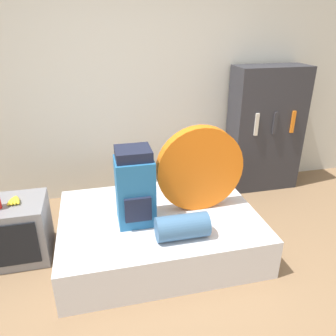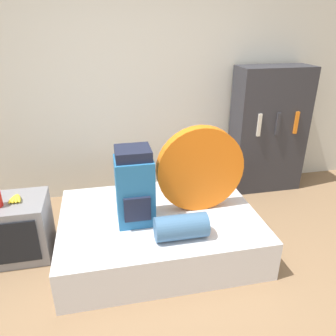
{
  "view_description": "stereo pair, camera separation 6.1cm",
  "coord_description": "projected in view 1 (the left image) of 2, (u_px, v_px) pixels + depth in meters",
  "views": [
    {
      "loc": [
        -0.51,
        -1.75,
        1.98
      ],
      "look_at": [
        0.07,
        0.74,
        0.82
      ],
      "focal_mm": 35.0,
      "sensor_mm": 36.0,
      "label": 1
    },
    {
      "loc": [
        -0.45,
        -1.76,
        1.98
      ],
      "look_at": [
        0.07,
        0.74,
        0.82
      ],
      "focal_mm": 35.0,
      "sensor_mm": 36.0,
      "label": 2
    }
  ],
  "objects": [
    {
      "name": "tent_bag",
      "position": [
        200.0,
        169.0,
        2.92
      ],
      "size": [
        0.79,
        0.1,
        0.79
      ],
      "color": "orange",
      "rests_on": "bed"
    },
    {
      "name": "backpack",
      "position": [
        135.0,
        188.0,
        2.74
      ],
      "size": [
        0.31,
        0.32,
        0.67
      ],
      "color": "#23669E",
      "rests_on": "bed"
    },
    {
      "name": "wall_back",
      "position": [
        137.0,
        86.0,
        3.68
      ],
      "size": [
        8.0,
        0.05,
        2.6
      ],
      "color": "silver",
      "rests_on": "ground_plane"
    },
    {
      "name": "sleeping_roll",
      "position": [
        182.0,
        227.0,
        2.62
      ],
      "size": [
        0.43,
        0.2,
        0.2
      ],
      "color": "#3D668E",
      "rests_on": "bed"
    },
    {
      "name": "television",
      "position": [
        15.0,
        230.0,
        2.9
      ],
      "size": [
        0.57,
        0.5,
        0.55
      ],
      "color": "gray",
      "rests_on": "ground_plane"
    },
    {
      "name": "ground_plane",
      "position": [
        181.0,
        307.0,
        2.48
      ],
      "size": [
        16.0,
        16.0,
        0.0
      ],
      "primitive_type": "plane",
      "color": "#846647"
    },
    {
      "name": "bookshelf",
      "position": [
        265.0,
        130.0,
        4.0
      ],
      "size": [
        0.87,
        0.4,
        1.51
      ],
      "color": "#2D2D33",
      "rests_on": "ground_plane"
    },
    {
      "name": "bed",
      "position": [
        159.0,
        231.0,
        3.05
      ],
      "size": [
        1.77,
        1.28,
        0.37
      ],
      "color": "silver",
      "rests_on": "ground_plane"
    },
    {
      "name": "banana_bunch",
      "position": [
        15.0,
        200.0,
        2.81
      ],
      "size": [
        0.12,
        0.16,
        0.04
      ],
      "color": "yellow",
      "rests_on": "television"
    }
  ]
}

